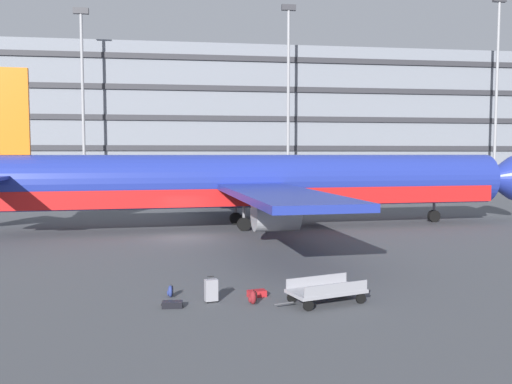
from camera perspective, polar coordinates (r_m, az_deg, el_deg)
The scene contains 12 objects.
ground_plane at distance 32.97m, azimuth -7.53°, elevation -4.86°, with size 600.00×600.00×0.00m, color #424449.
terminal_structure at distance 77.79m, azimuth -7.86°, elevation 7.54°, with size 157.29×14.39×19.64m.
airliner at distance 36.84m, azimuth -0.24°, elevation 0.92°, with size 41.37×33.56×10.50m.
light_mast_left at distance 67.70m, azimuth -18.12°, elevation 10.48°, with size 1.80×0.50×22.33m.
light_mast_center_left at distance 68.10m, azimuth 3.49°, elevation 11.21°, with size 1.80×0.50×23.64m.
light_mast_center_right at distance 78.80m, azimuth 24.45°, elevation 10.68°, with size 1.80×0.50×25.76m.
suitcase_small at distance 18.72m, azimuth -4.83°, elevation -10.45°, with size 0.48×0.34×0.90m.
suitcase_orange at distance 19.42m, azimuth 0.09°, elevation -10.84°, with size 0.73×0.50×0.23m.
suitcase_red at distance 18.33m, azimuth -8.97°, elevation -11.84°, with size 0.72×0.41×0.21m.
backpack_navy at distance 18.48m, azimuth -0.37°, elevation -11.29°, with size 0.31×0.34×0.51m.
backpack_large at distance 19.60m, azimuth -9.20°, elevation -10.49°, with size 0.24×0.37×0.47m.
baggage_cart at distance 18.72m, azimuth 7.55°, elevation -10.47°, with size 3.35×2.00×0.82m.
Camera 1 is at (-0.21, -32.57, 5.13)m, focal length 37.25 mm.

